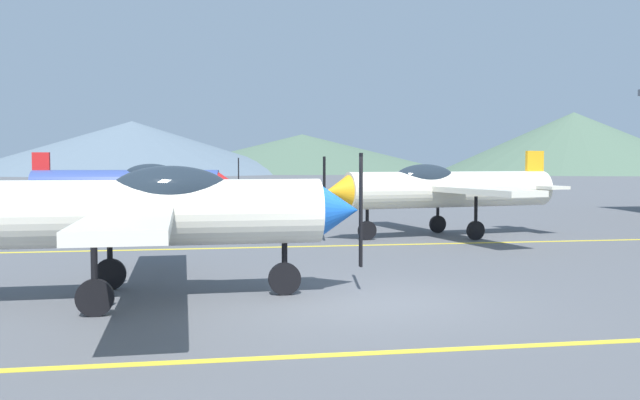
% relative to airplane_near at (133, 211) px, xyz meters
% --- Properties ---
extents(ground_plane, '(400.00, 400.00, 0.00)m').
position_rel_airplane_near_xyz_m(ground_plane, '(4.00, -0.68, -1.56)').
color(ground_plane, '#54565B').
extents(apron_line_near, '(80.00, 0.16, 0.01)m').
position_rel_airplane_near_xyz_m(apron_line_near, '(4.00, -3.92, -1.56)').
color(apron_line_near, yellow).
rests_on(apron_line_near, ground_plane).
extents(apron_line_far, '(80.00, 0.16, 0.01)m').
position_rel_airplane_near_xyz_m(apron_line_far, '(4.00, 7.09, -1.56)').
color(apron_line_far, yellow).
rests_on(apron_line_far, ground_plane).
extents(airplane_near, '(8.02, 9.25, 2.78)m').
position_rel_airplane_near_xyz_m(airplane_near, '(0.00, 0.00, 0.00)').
color(airplane_near, silver).
rests_on(airplane_near, ground_plane).
extents(airplane_mid, '(8.12, 9.28, 2.78)m').
position_rel_airplane_near_xyz_m(airplane_mid, '(8.75, 8.93, 0.00)').
color(airplane_mid, silver).
rests_on(airplane_mid, ground_plane).
extents(airplane_far, '(8.10, 9.30, 2.78)m').
position_rel_airplane_near_xyz_m(airplane_far, '(-1.42, 15.53, 0.00)').
color(airplane_far, '#33478C').
rests_on(airplane_far, ground_plane).
extents(hill_centerleft, '(71.39, 71.39, 11.04)m').
position_rel_airplane_near_xyz_m(hill_centerleft, '(-13.30, 138.95, 3.96)').
color(hill_centerleft, slate).
rests_on(hill_centerleft, ground_plane).
extents(hill_centerright, '(73.18, 73.18, 9.02)m').
position_rel_airplane_near_xyz_m(hill_centerright, '(24.79, 151.39, 2.95)').
color(hill_centerright, '#4C6651').
rests_on(hill_centerright, ground_plane).
extents(hill_right, '(57.88, 57.88, 12.90)m').
position_rel_airplane_near_xyz_m(hill_right, '(78.43, 122.91, 4.89)').
color(hill_right, '#4C6651').
rests_on(hill_right, ground_plane).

